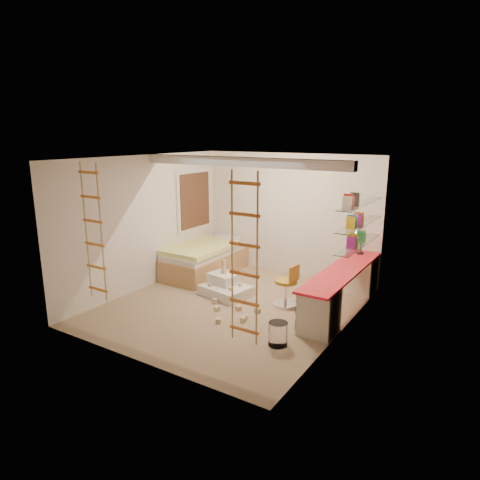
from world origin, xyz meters
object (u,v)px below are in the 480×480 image
Objects in this scene: desk at (342,288)px; bed at (205,259)px; play_platform at (225,287)px; swivel_chair at (287,290)px.

desk is 3.22m from bed.
desk is 2.89× the size of play_platform.
swivel_chair is 0.79× the size of play_platform.
bed is at bearing 173.51° from desk.
bed is (-3.20, 0.36, -0.07)m from desk.
swivel_chair reaches higher than desk.
bed is at bearing 163.70° from swivel_chair.
bed reaches higher than play_platform.
swivel_chair reaches higher than play_platform.
swivel_chair is at bearing 6.52° from play_platform.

